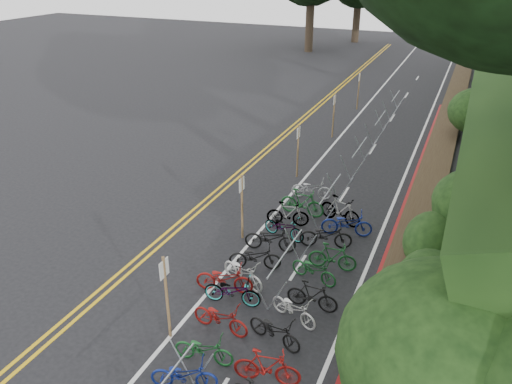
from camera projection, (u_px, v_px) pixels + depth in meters
ground at (150, 316)px, 14.34m from camera, size 120.00×120.00×0.00m
road_markings at (291, 184)px, 22.45m from camera, size 7.47×80.00×0.01m
red_curb at (413, 186)px, 22.18m from camera, size 0.25×28.00×0.10m
bike_racks_rest at (359, 153)px, 23.62m from camera, size 1.14×23.00×1.17m
signpost_near at (166, 293)px, 12.95m from camera, size 0.08×0.40×2.56m
signposts_rest at (318, 128)px, 25.06m from camera, size 0.08×18.40×2.50m
bike_front at (224, 278)px, 15.19m from camera, size 1.00×1.88×0.94m
bike_valet at (280, 271)px, 15.51m from camera, size 3.45×14.03×1.09m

